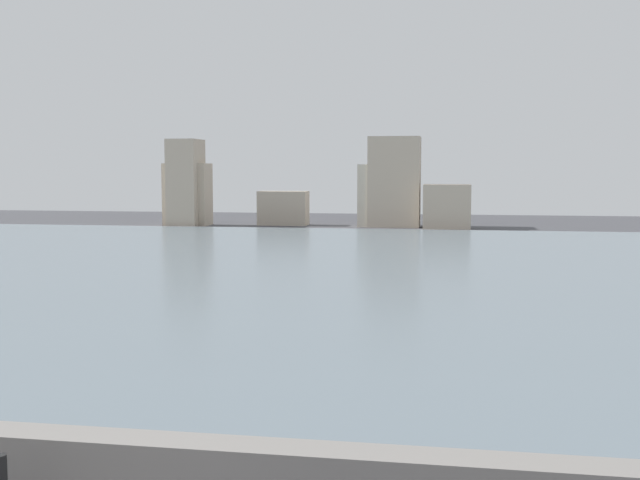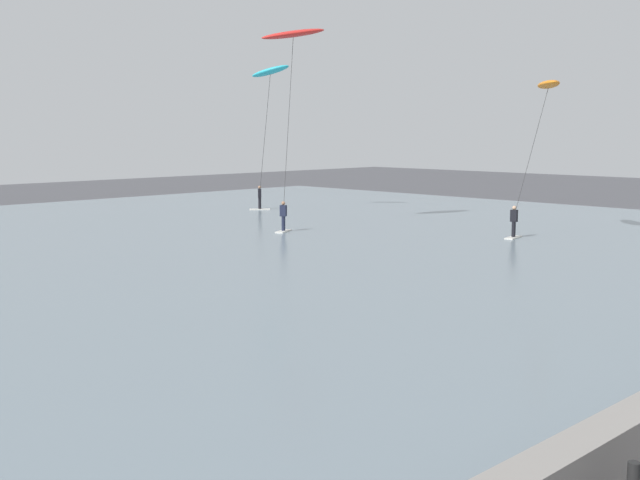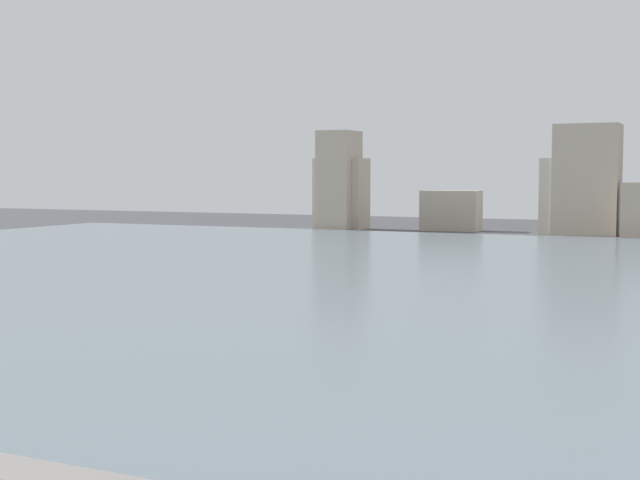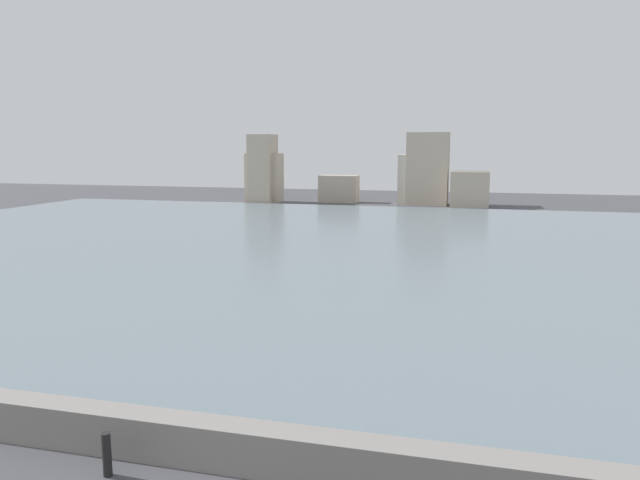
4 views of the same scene
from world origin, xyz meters
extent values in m
cube|color=slate|center=(0.00, 30.58, 0.05)|extent=(84.00, 52.00, 0.10)
cube|color=#B7A893|center=(-19.39, 59.28, 2.79)|extent=(3.97, 2.47, 5.58)
cube|color=#B7A893|center=(-19.32, 58.67, 3.86)|extent=(2.63, 3.31, 7.72)
cube|color=#B7A893|center=(-10.88, 60.91, 1.54)|extent=(4.44, 2.17, 3.08)
cube|color=beige|center=(-2.18, 60.38, 2.74)|extent=(3.49, 2.42, 5.48)
cube|color=#B7A893|center=(-0.80, 60.79, 3.95)|extent=(4.47, 3.54, 7.89)
camera|label=1|loc=(4.03, -6.79, 5.01)|focal=42.85mm
camera|label=2|loc=(-13.24, -1.71, 5.57)|focal=45.91mm
camera|label=3|loc=(7.59, -3.33, 4.28)|focal=48.18mm
camera|label=4|loc=(4.62, -6.76, 6.55)|focal=33.82mm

